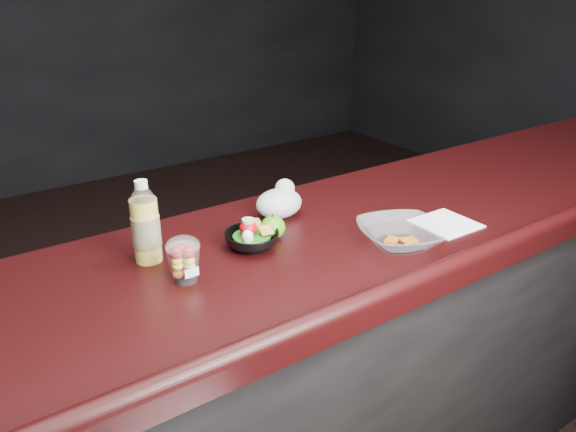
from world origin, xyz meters
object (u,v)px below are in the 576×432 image
object	(u,v)px
lemonade_bottle	(146,228)
takeout_bowl	(401,235)
fruit_cup	(184,259)
green_apple	(273,227)
snack_bowl	(252,238)

from	to	relation	value
lemonade_bottle	takeout_bowl	distance (m)	0.67
lemonade_bottle	fruit_cup	distance (m)	0.15
green_apple	lemonade_bottle	bearing A→B (deg)	167.70
lemonade_bottle	takeout_bowl	world-z (taller)	lemonade_bottle
lemonade_bottle	snack_bowl	xyz separation A→B (m)	(0.25, -0.09, -0.06)
lemonade_bottle	fruit_cup	world-z (taller)	lemonade_bottle
lemonade_bottle	takeout_bowl	xyz separation A→B (m)	(0.59, -0.30, -0.06)
green_apple	snack_bowl	world-z (taller)	snack_bowl
snack_bowl	lemonade_bottle	bearing A→B (deg)	160.61
lemonade_bottle	green_apple	bearing A→B (deg)	-12.30
green_apple	takeout_bowl	distance (m)	0.35
snack_bowl	fruit_cup	bearing A→B (deg)	-165.12
green_apple	snack_bowl	bearing A→B (deg)	-168.11
fruit_cup	snack_bowl	bearing A→B (deg)	14.88
lemonade_bottle	snack_bowl	size ratio (longest dim) A/B	1.21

